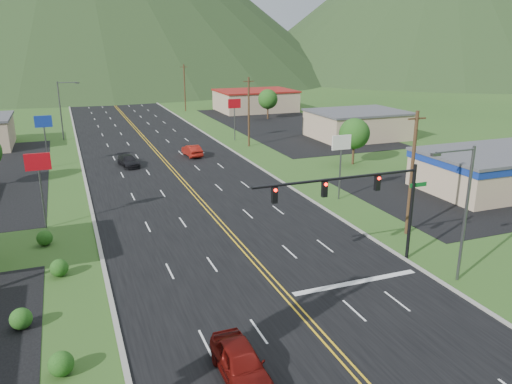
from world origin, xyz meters
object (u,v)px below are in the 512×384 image
object	(u,v)px
traffic_signal	(364,194)
car_dark_mid	(128,161)
streetlight_east	(463,206)
streetlight_west	(62,107)
car_red_near	(241,363)
car_red_far	(192,151)

from	to	relation	value
traffic_signal	car_dark_mid	distance (m)	36.96
streetlight_east	streetlight_west	bearing A→B (deg)	110.86
traffic_signal	car_red_near	distance (m)	15.03
car_dark_mid	car_red_far	bearing A→B (deg)	7.43
traffic_signal	car_red_far	distance (m)	37.92
streetlight_west	traffic_signal	bearing A→B (deg)	-72.03
car_red_near	car_dark_mid	bearing A→B (deg)	89.14
traffic_signal	streetlight_west	distance (m)	58.88
car_dark_mid	traffic_signal	bearing A→B (deg)	-81.64
traffic_signal	streetlight_east	world-z (taller)	streetlight_east
streetlight_east	car_red_near	world-z (taller)	streetlight_east
streetlight_east	car_dark_mid	bearing A→B (deg)	112.23
streetlight_east	streetlight_west	distance (m)	64.21
traffic_signal	streetlight_west	xyz separation A→B (m)	(-18.16, 56.00, -0.15)
car_red_near	car_dark_mid	xyz separation A→B (m)	(0.47, 43.23, -0.16)
streetlight_west	car_dark_mid	xyz separation A→B (m)	(6.96, -21.09, -4.52)
streetlight_west	car_red_near	size ratio (longest dim) A/B	1.86
streetlight_east	car_dark_mid	xyz separation A→B (m)	(-15.90, 38.91, -4.52)
streetlight_east	car_dark_mid	size ratio (longest dim) A/B	1.96
streetlight_west	car_dark_mid	bearing A→B (deg)	-71.74
streetlight_east	car_red_far	bearing A→B (deg)	99.75
car_dark_mid	car_red_far	xyz separation A→B (m)	(8.76, 2.66, 0.10)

